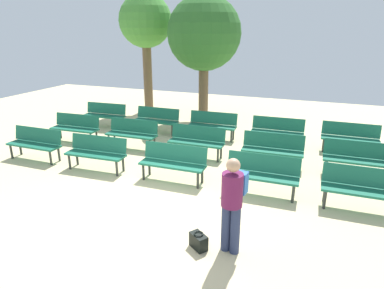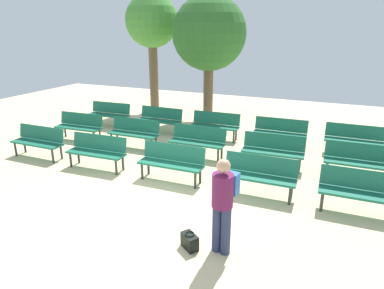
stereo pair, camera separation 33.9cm
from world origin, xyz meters
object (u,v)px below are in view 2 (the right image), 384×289
(bench_r0_c1, at_px, (97,150))
(bench_r1_c3, at_px, (273,149))
(bench_r0_c4, at_px, (362,190))
(bench_r0_c0, at_px, (39,140))
(bench_r0_c3, at_px, (260,173))
(bench_r1_c2, at_px, (198,140))
(bench_r2_c3, at_px, (280,131))
(tree_1, at_px, (152,23))
(handbag, at_px, (190,241))
(bench_r2_c4, at_px, (354,138))
(visitor_with_backpack, at_px, (223,200))
(bench_r1_c1, at_px, (134,131))
(bench_r2_c2, at_px, (215,124))
(bench_r2_c0, at_px, (110,113))
(bench_r1_c4, at_px, (359,160))
(bench_r1_c0, at_px, (80,125))
(bench_r0_c2, at_px, (172,161))
(tree_0, at_px, (209,34))
(bench_r2_c1, at_px, (160,118))

(bench_r0_c1, bearing_deg, bench_r1_c3, 21.23)
(bench_r0_c1, bearing_deg, bench_r0_c4, -1.20)
(bench_r0_c0, height_order, bench_r0_c4, same)
(bench_r0_c3, bearing_deg, bench_r1_c2, 141.38)
(bench_r0_c1, distance_m, bench_r2_c3, 5.49)
(bench_r0_c3, xyz_separation_m, tree_1, (-6.18, 6.37, 3.21))
(bench_r2_c3, height_order, handbag, bench_r2_c3)
(bench_r2_c4, height_order, visitor_with_backpack, visitor_with_backpack)
(bench_r1_c3, relative_size, visitor_with_backpack, 0.98)
(bench_r1_c1, relative_size, bench_r2_c4, 1.01)
(bench_r0_c0, bearing_deg, tree_1, 88.75)
(tree_1, bearing_deg, bench_r2_c2, -36.76)
(bench_r0_c3, bearing_deg, bench_r2_c0, 151.48)
(bench_r0_c4, relative_size, handbag, 4.40)
(bench_r0_c0, distance_m, bench_r1_c2, 4.53)
(bench_r0_c4, bearing_deg, bench_r0_c3, 179.18)
(bench_r2_c4, height_order, tree_1, tree_1)
(bench_r0_c0, xyz_separation_m, tree_1, (0.12, 6.53, 3.21))
(bench_r0_c1, distance_m, bench_r1_c4, 6.57)
(bench_r2_c0, xyz_separation_m, bench_r2_c3, (6.29, 0.12, 0.00))
(bench_r2_c4, distance_m, tree_1, 9.20)
(bench_r1_c0, height_order, handbag, bench_r1_c0)
(bench_r0_c3, height_order, bench_r0_c4, same)
(bench_r2_c0, xyz_separation_m, visitor_with_backpack, (6.29, -5.57, 0.43))
(bench_r0_c0, distance_m, bench_r2_c2, 5.42)
(bench_r0_c2, xyz_separation_m, tree_0, (-1.24, 5.78, 2.80))
(bench_r0_c3, bearing_deg, visitor_with_backpack, -94.03)
(bench_r0_c3, height_order, bench_r1_c1, same)
(bench_r0_c2, height_order, visitor_with_backpack, visitor_with_backpack)
(bench_r0_c2, bearing_deg, bench_r2_c1, 121.14)
(bench_r0_c0, height_order, handbag, bench_r0_c0)
(bench_r0_c0, relative_size, bench_r2_c1, 1.00)
(bench_r2_c0, bearing_deg, bench_r2_c2, -1.57)
(bench_r1_c0, distance_m, handbag, 6.91)
(bench_r0_c3, xyz_separation_m, bench_r1_c3, (-0.02, 1.71, 0.00))
(bench_r0_c0, height_order, bench_r0_c2, same)
(bench_r2_c0, bearing_deg, bench_r0_c1, -61.14)
(bench_r2_c1, distance_m, bench_r2_c3, 4.16)
(bench_r0_c4, xyz_separation_m, visitor_with_backpack, (-2.14, -2.25, 0.43))
(bench_r1_c4, xyz_separation_m, visitor_with_backpack, (-2.16, -4.01, 0.43))
(bench_r0_c3, bearing_deg, bench_r1_c0, 165.13)
(bench_r1_c3, height_order, visitor_with_backpack, visitor_with_backpack)
(bench_r1_c3, bearing_deg, bench_r2_c2, 140.01)
(bench_r1_c4, xyz_separation_m, bench_r2_c0, (-8.45, 1.57, 0.00))
(tree_0, bearing_deg, bench_r2_c4, -21.91)
(visitor_with_backpack, bearing_deg, bench_r1_c2, -53.93)
(visitor_with_backpack, bearing_deg, bench_r1_c1, -34.64)
(bench_r2_c1, relative_size, bench_r2_c4, 1.00)
(bench_r0_c2, height_order, bench_r2_c2, same)
(bench_r0_c0, distance_m, handbag, 6.11)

